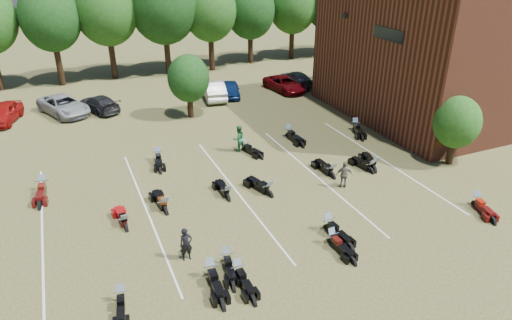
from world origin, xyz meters
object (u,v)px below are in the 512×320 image
car_0 (4,113)px  person_green (239,139)px  car_4 (231,89)px  motorcycle_0 (122,302)px  person_black (186,244)px  person_grey (344,175)px  motorcycle_3 (238,277)px  motorcycle_7 (126,229)px  motorcycle_14 (44,191)px

car_0 → person_green: size_ratio=2.41×
car_4 → motorcycle_0: bearing=-102.5°
person_black → person_grey: bearing=13.6°
motorcycle_0 → car_0: bearing=111.7°
person_grey → person_black: bearing=40.2°
motorcycle_3 → motorcycle_7: size_ratio=0.97×
person_green → motorcycle_0: (-9.29, -11.21, -0.90)m
motorcycle_7 → person_green: bearing=-148.5°
person_grey → motorcycle_3: bearing=54.7°
person_green → person_grey: (3.63, -6.91, -0.11)m
person_green → motorcycle_7: size_ratio=0.81×
car_4 → motorcycle_3: 24.25m
car_0 → car_4: 18.13m
car_0 → motorcycle_7: size_ratio=1.94×
person_black → motorcycle_0: person_black is taller
motorcycle_0 → motorcycle_3: (4.67, -0.45, 0.00)m
person_black → motorcycle_14: bearing=120.5°
person_black → person_green: 11.48m
person_green → motorcycle_14: bearing=-12.3°
person_grey → person_green: bearing=-37.4°
person_black → person_grey: person_grey is taller
motorcycle_0 → motorcycle_7: motorcycle_7 is taller
car_0 → car_4: bearing=14.0°
motorcycle_3 → motorcycle_14: 13.20m
car_0 → motorcycle_14: (2.52, -12.74, -0.74)m
person_black → motorcycle_0: size_ratio=0.79×
car_0 → person_grey: person_grey is taller
person_green → person_black: bearing=41.6°
car_0 → motorcycle_14: bearing=-61.8°
motorcycle_3 → person_grey: bearing=30.2°
car_0 → motorcycle_7: (6.10, -18.28, -0.74)m
car_0 → person_grey: size_ratio=2.73×
motorcycle_7 → motorcycle_14: 6.60m
person_green → motorcycle_0: person_green is taller
person_black → person_grey: 10.25m
car_4 → person_black: person_black is taller
person_black → motorcycle_14: (-5.68, 8.97, -0.78)m
car_4 → person_green: 11.71m
person_green → person_grey: size_ratio=1.14×
motorcycle_7 → motorcycle_14: motorcycle_14 is taller
person_black → motorcycle_14: 10.65m
car_4 → person_grey: (-0.02, -18.03, 0.15)m
motorcycle_3 → person_green: bearing=68.7°
motorcycle_3 → motorcycle_7: motorcycle_7 is taller
person_green → car_0: bearing=-55.4°
person_green → motorcycle_7: 10.44m
car_4 → motorcycle_14: (-15.58, -11.78, -0.64)m
motorcycle_0 → person_grey: bearing=27.6°
car_4 → motorcycle_14: 19.55m
motorcycle_0 → motorcycle_14: bearing=113.2°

